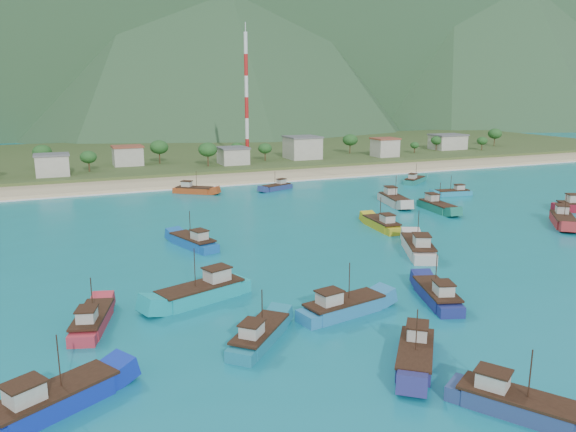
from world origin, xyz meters
name	(u,v)px	position (x,y,z in m)	size (l,w,h in m)	color
ground	(299,265)	(0.00, 0.00, 0.00)	(600.00, 600.00, 0.00)	#0B6B7E
beach	(181,183)	(0.00, 79.00, 0.00)	(400.00, 18.00, 1.20)	beige
land	(145,158)	(0.00, 140.00, 0.00)	(400.00, 110.00, 2.40)	#385123
surf_line	(189,188)	(0.00, 69.50, 0.00)	(400.00, 2.50, 0.08)	white
village	(207,154)	(14.07, 103.18, 4.64)	(220.67, 30.33, 7.09)	beige
vegetation	(133,156)	(-9.10, 103.28, 5.07)	(279.39, 25.69, 8.41)	#235623
radio_tower	(247,97)	(29.15, 108.00, 22.20)	(1.20, 1.20, 41.19)	red
boat_0	(418,248)	(19.37, -2.15, 0.90)	(8.31, 12.38, 7.09)	beige
boat_2	(92,322)	(-29.47, -11.38, 0.66)	(5.61, 10.24, 5.81)	#B82B38
boat_4	(382,225)	(22.77, 13.67, 0.73)	(3.94, 10.71, 6.20)	gold
boat_5	(394,200)	(37.22, 31.78, 0.87)	(5.85, 12.20, 6.94)	#B9B2A7
boat_7	(437,296)	(9.49, -19.69, 0.72)	(6.10, 10.80, 6.12)	navy
boat_10	(259,337)	(-14.16, -21.91, 0.67)	(8.95, 9.21, 5.86)	teal
boat_12	(563,221)	(55.79, 2.94, 0.82)	(9.82, 10.83, 6.69)	#A1272A
boat_13	(193,243)	(-11.93, 15.32, 0.74)	(6.25, 11.01, 6.24)	#1557A8
boat_14	(453,193)	(55.98, 34.83, 0.56)	(9.20, 4.06, 5.25)	teal
boat_16	(52,402)	(-33.61, -27.06, 0.82)	(11.52, 8.44, 6.69)	#112CAF
boat_17	(343,308)	(-2.91, -18.80, 0.78)	(11.33, 5.30, 6.45)	teal
boat_18	(437,207)	(41.78, 22.47, 0.79)	(4.33, 11.29, 6.51)	#176D58
boat_19	(194,191)	(-0.48, 62.12, 0.67)	(9.70, 8.26, 5.85)	#A33F18
boat_21	(277,188)	(20.09, 58.70, 0.55)	(9.09, 5.72, 5.18)	navy
boat_22	(516,405)	(0.23, -41.69, 0.72)	(8.15, 10.39, 6.12)	navy
boat_23	(202,293)	(-16.49, -8.15, 0.91)	(12.60, 7.28, 7.15)	#139FA8
boat_24	(415,181)	(58.30, 53.54, 0.61)	(9.34, 7.52, 5.54)	#1E766B
boat_25	(415,356)	(-2.10, -31.56, 0.71)	(8.75, 9.94, 6.07)	navy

